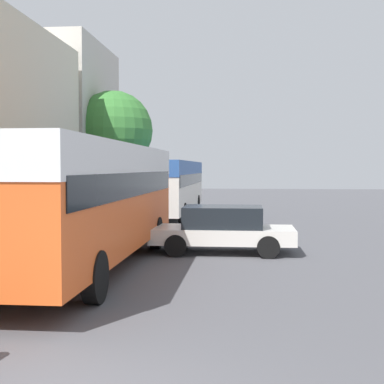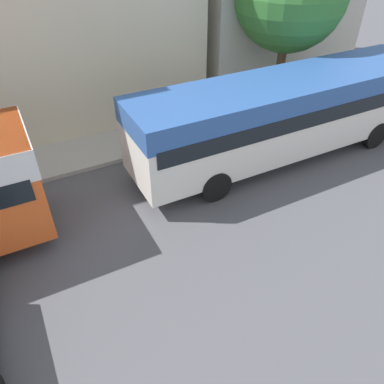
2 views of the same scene
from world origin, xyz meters
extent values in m
cube|color=beige|center=(-9.29, 25.56, 4.84)|extent=(6.18, 7.91, 9.68)
cube|color=#EA5B23|center=(-1.87, 8.08, 1.81)|extent=(2.49, 10.99, 2.61)
cube|color=white|center=(-1.87, 8.08, 2.72)|extent=(2.52, 11.05, 0.78)
cube|color=black|center=(-1.87, 8.08, 2.13)|extent=(2.54, 10.55, 0.57)
cylinder|color=black|center=(-3.01, 11.49, 0.50)|extent=(0.28, 1.00, 1.00)
cylinder|color=black|center=(-0.72, 11.49, 0.50)|extent=(0.28, 1.00, 1.00)
cylinder|color=black|center=(-0.72, 4.67, 0.50)|extent=(0.28, 1.00, 1.00)
cube|color=silver|center=(-1.81, 21.68, 1.68)|extent=(2.46, 11.02, 2.36)
cube|color=#2D569E|center=(-1.81, 21.68, 2.51)|extent=(2.49, 11.08, 0.71)
cube|color=black|center=(-1.81, 21.68, 1.98)|extent=(2.51, 10.58, 0.52)
cylinder|color=black|center=(-2.95, 25.09, 0.50)|extent=(0.28, 1.00, 1.00)
cylinder|color=black|center=(-0.68, 25.09, 0.50)|extent=(0.28, 1.00, 1.00)
cylinder|color=black|center=(-2.95, 18.26, 0.50)|extent=(0.28, 1.00, 1.00)
cylinder|color=black|center=(-0.68, 18.26, 0.50)|extent=(0.28, 1.00, 1.00)
cube|color=silver|center=(1.40, 10.90, 0.54)|extent=(4.22, 1.89, 0.45)
cube|color=black|center=(1.40, 10.90, 1.08)|extent=(2.32, 1.67, 0.63)
cylinder|color=black|center=(0.09, 10.03, 0.32)|extent=(0.64, 0.22, 0.64)
cylinder|color=black|center=(0.09, 11.77, 0.32)|extent=(0.64, 0.22, 0.64)
cylinder|color=black|center=(2.70, 10.03, 0.32)|extent=(0.64, 0.22, 0.64)
cylinder|color=black|center=(2.70, 11.77, 0.32)|extent=(0.64, 0.22, 0.64)
cylinder|color=brown|center=(-5.21, 24.04, 1.57)|extent=(0.36, 0.36, 2.84)
sphere|color=#387A33|center=(-5.21, 24.04, 4.61)|extent=(4.34, 4.34, 4.34)
camera|label=1|loc=(2.06, -4.96, 2.54)|focal=50.00mm
camera|label=2|loc=(7.03, 13.44, 7.27)|focal=35.00mm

